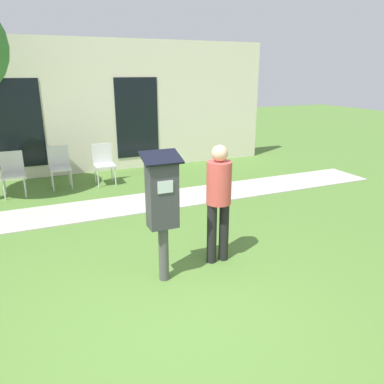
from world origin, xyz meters
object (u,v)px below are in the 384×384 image
(parking_meter, at_px, (162,201))
(outdoor_chair_right, at_px, (103,161))
(person_standing, at_px, (219,195))
(outdoor_chair_middle, at_px, (60,163))
(outdoor_chair_left, at_px, (13,170))

(parking_meter, height_order, outdoor_chair_right, parking_meter)
(person_standing, relative_size, outdoor_chair_right, 1.76)
(parking_meter, distance_m, outdoor_chair_middle, 4.66)
(parking_meter, relative_size, outdoor_chair_middle, 1.77)
(outdoor_chair_left, xyz_separation_m, outdoor_chair_middle, (0.93, 0.22, 0.00))
(outdoor_chair_middle, xyz_separation_m, outdoor_chair_right, (0.93, -0.11, 0.00))
(outdoor_chair_right, bearing_deg, person_standing, -102.68)
(outdoor_chair_left, bearing_deg, outdoor_chair_right, -15.97)
(person_standing, height_order, outdoor_chair_left, person_standing)
(person_standing, height_order, outdoor_chair_right, person_standing)
(person_standing, bearing_deg, outdoor_chair_right, 102.86)
(outdoor_chair_right, bearing_deg, outdoor_chair_left, 161.85)
(parking_meter, xyz_separation_m, outdoor_chair_right, (0.15, 4.46, -0.49))
(outdoor_chair_left, distance_m, outdoor_chair_right, 1.86)
(person_standing, bearing_deg, outdoor_chair_left, 125.12)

